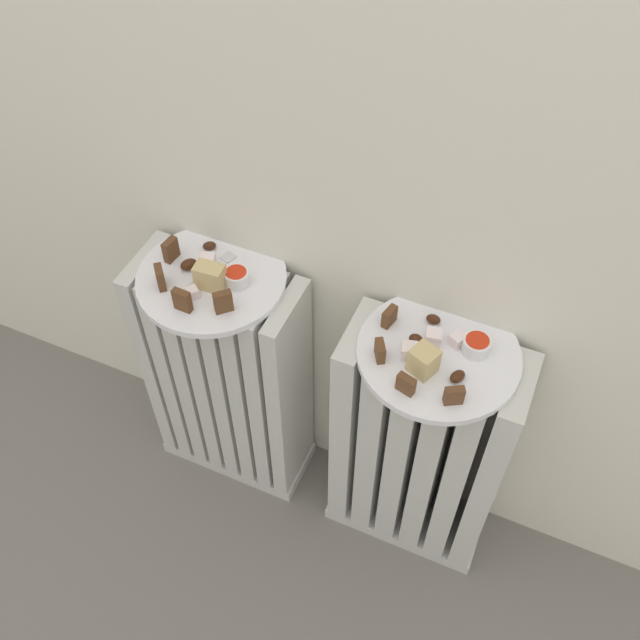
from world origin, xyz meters
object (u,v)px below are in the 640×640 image
object	(u,v)px
radiator_left	(229,380)
fork	(214,268)
radiator_right	(419,450)
plate_right	(439,354)
jam_bowl_right	(476,345)
jam_bowl_left	(237,277)
plate_left	(212,278)

from	to	relation	value
radiator_left	fork	size ratio (longest dim) A/B	5.41
radiator_left	radiator_right	size ratio (longest dim) A/B	1.00
plate_right	radiator_right	bearing A→B (deg)	0.00
radiator_left	plate_right	world-z (taller)	plate_right
jam_bowl_right	fork	size ratio (longest dim) A/B	0.42
radiator_right	fork	size ratio (longest dim) A/B	5.41
radiator_right	jam_bowl_left	size ratio (longest dim) A/B	13.37
fork	radiator_right	bearing A→B (deg)	-2.55
jam_bowl_right	fork	world-z (taller)	jam_bowl_right
radiator_left	radiator_right	world-z (taller)	same
plate_right	plate_left	bearing A→B (deg)	180.00
plate_left	plate_right	size ratio (longest dim) A/B	1.00
radiator_right	plate_left	xyz separation A→B (m)	(-0.40, 0.00, 0.29)
radiator_right	plate_left	bearing A→B (deg)	180.00
radiator_left	jam_bowl_right	xyz separation A→B (m)	(0.45, 0.02, 0.31)
radiator_right	plate_right	size ratio (longest dim) A/B	2.22
radiator_right	fork	xyz separation A→B (m)	(-0.40, 0.02, 0.30)
radiator_left	jam_bowl_left	xyz separation A→B (m)	(0.05, 0.00, 0.31)
plate_left	radiator_left	bearing A→B (deg)	180.00
plate_left	fork	size ratio (longest dim) A/B	2.43
radiator_right	plate_left	world-z (taller)	plate_left
jam_bowl_left	radiator_left	bearing A→B (deg)	-175.93
radiator_right	jam_bowl_left	distance (m)	0.47
radiator_left	fork	world-z (taller)	fork
fork	radiator_left	bearing A→B (deg)	-78.31
radiator_right	plate_right	distance (m)	0.29
jam_bowl_right	radiator_left	bearing A→B (deg)	-176.96
jam_bowl_right	fork	bearing A→B (deg)	-179.25
plate_right	jam_bowl_left	bearing A→B (deg)	179.45
plate_left	jam_bowl_right	world-z (taller)	jam_bowl_right
radiator_left	plate_right	size ratio (longest dim) A/B	2.22
plate_left	jam_bowl_right	size ratio (longest dim) A/B	5.77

